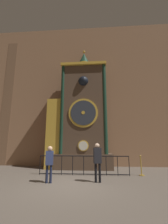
# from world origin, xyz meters

# --- Properties ---
(ground_plane) EXTENTS (28.00, 28.00, 0.00)m
(ground_plane) POSITION_xyz_m (0.00, 0.00, 0.00)
(ground_plane) COLOR brown
(cathedral_back_wall) EXTENTS (24.00, 0.32, 12.35)m
(cathedral_back_wall) POSITION_xyz_m (-0.09, 5.57, 6.17)
(cathedral_back_wall) COLOR #936B4C
(cathedral_back_wall) RESTS_ON ground_plane
(clock_tower) EXTENTS (4.67, 1.81, 9.22)m
(clock_tower) POSITION_xyz_m (-0.02, 4.29, 3.77)
(clock_tower) COLOR brown
(clock_tower) RESTS_ON ground_plane
(railing_fence) EXTENTS (5.05, 0.05, 1.05)m
(railing_fence) POSITION_xyz_m (0.41, 2.10, 0.58)
(railing_fence) COLOR black
(railing_fence) RESTS_ON ground_plane
(visitor_near) EXTENTS (0.38, 0.30, 1.59)m
(visitor_near) POSITION_xyz_m (-1.02, 0.29, 0.97)
(visitor_near) COLOR #1B213A
(visitor_near) RESTS_ON ground_plane
(visitor_far) EXTENTS (0.38, 0.29, 1.72)m
(visitor_far) POSITION_xyz_m (1.17, 0.55, 1.04)
(visitor_far) COLOR black
(visitor_far) RESTS_ON ground_plane
(stanchion_post) EXTENTS (0.28, 0.28, 1.08)m
(stanchion_post) POSITION_xyz_m (3.59, 2.21, 0.35)
(stanchion_post) COLOR #B28E33
(stanchion_post) RESTS_ON ground_plane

